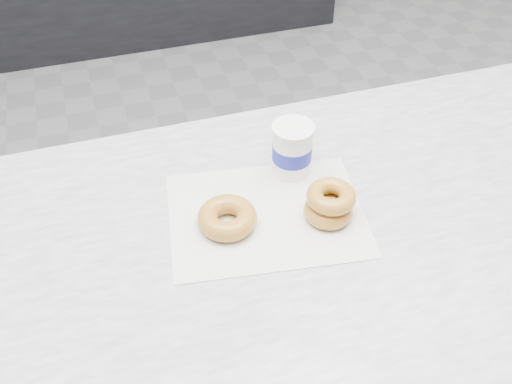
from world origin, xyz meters
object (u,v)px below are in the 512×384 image
donut_single (227,218)px  donut_stack (330,203)px  coffee_cup (292,149)px  counter (270,379)px

donut_single → donut_stack: 0.18m
donut_stack → coffee_cup: 0.14m
counter → coffee_cup: 0.54m
donut_single → donut_stack: donut_stack is taller
donut_stack → counter: bearing=-164.1°
donut_stack → coffee_cup: bearing=98.6°
donut_single → coffee_cup: coffee_cup is taller
counter → coffee_cup: (0.09, 0.17, 0.50)m
donut_single → coffee_cup: (0.15, 0.10, 0.03)m
counter → donut_single: bearing=135.9°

